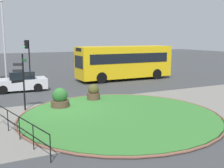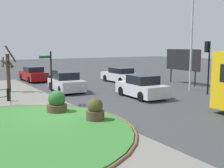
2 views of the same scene
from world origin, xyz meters
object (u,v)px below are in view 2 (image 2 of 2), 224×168
signpost_directional (51,74)px  car_oncoming (120,75)px  traffic_light_near (208,56)px  street_tree_bare (8,70)px  car_near_lane (33,74)px  billboard_right (183,60)px  car_far_lane (142,87)px  car_trailing (66,82)px  planter_kerbside (57,103)px  lamppost_tall (192,39)px  planter_near_signpost (95,111)px  bollard_foreground (8,94)px

signpost_directional → car_oncoming: 11.42m
traffic_light_near → street_tree_bare: traffic_light_near is taller
car_near_lane → billboard_right: size_ratio=0.99×
signpost_directional → car_far_lane: bearing=83.4°
signpost_directional → car_far_lane: size_ratio=0.78×
car_trailing → traffic_light_near: size_ratio=1.10×
car_oncoming → planter_kerbside: (8.57, -9.60, -0.13)m
traffic_light_near → billboard_right: size_ratio=0.89×
car_near_lane → lamppost_tall: (12.17, 8.83, 3.31)m
signpost_directional → car_trailing: size_ratio=0.76×
car_far_lane → planter_near_signpost: (3.69, -5.55, -0.19)m
car_oncoming → billboard_right: 5.96m
signpost_directional → billboard_right: (-2.50, 13.23, 0.33)m
signpost_directional → car_trailing: bearing=148.1°
bollard_foreground → car_oncoming: car_oncoming is taller
car_trailing → planter_kerbside: 7.00m
car_far_lane → car_trailing: size_ratio=0.97×
car_near_lane → car_oncoming: 8.63m
billboard_right → street_tree_bare: 14.82m
car_near_lane → street_tree_bare: 6.69m
car_oncoming → lamppost_tall: lamppost_tall is taller
lamppost_tall → planter_kerbside: 12.21m
billboard_right → planter_near_signpost: 14.55m
bollard_foreground → billboard_right: bearing=89.3°
signpost_directional → street_tree_bare: size_ratio=0.90×
street_tree_bare → billboard_right: bearing=75.2°
car_near_lane → car_far_lane: bearing=-165.5°
bollard_foreground → traffic_light_near: size_ratio=0.23×
traffic_light_near → lamppost_tall: 2.31m
lamppost_tall → bollard_foreground: bearing=-102.6°
signpost_directional → planter_near_signpost: size_ratio=2.88×
car_trailing → lamppost_tall: size_ratio=0.56×
traffic_light_near → bollard_foreground: bearing=67.1°
bollard_foreground → car_near_lane: size_ratio=0.20×
car_far_lane → street_tree_bare: 10.05m
car_near_lane → planter_near_signpost: car_near_lane is taller
signpost_directional → traffic_light_near: (2.17, 10.79, 0.93)m
bollard_foreground → planter_kerbside: (4.60, 1.47, 0.09)m
traffic_light_near → planter_near_signpost: traffic_light_near is taller
signpost_directional → car_far_lane: (0.70, 6.07, -1.15)m
signpost_directional → planter_near_signpost: (4.39, 0.52, -1.34)m
signpost_directional → car_near_lane: size_ratio=0.75×
signpost_directional → bollard_foreground: bearing=-145.3°
signpost_directional → planter_near_signpost: signpost_directional is taller
car_trailing → planter_kerbside: car_trailing is taller
bollard_foreground → billboard_right: billboard_right is taller
car_oncoming → billboard_right: size_ratio=1.03×
billboard_right → planter_kerbside: billboard_right is taller
lamppost_tall → billboard_right: size_ratio=1.74×
signpost_directional → car_far_lane: signpost_directional is taller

